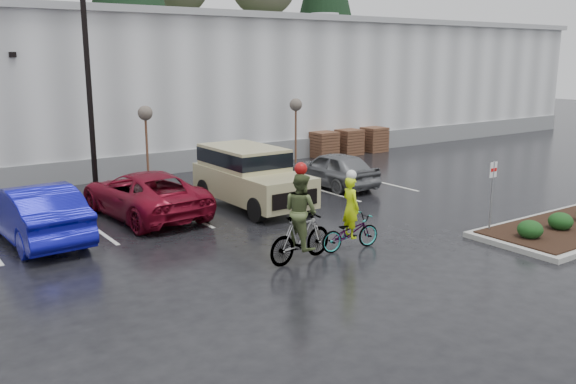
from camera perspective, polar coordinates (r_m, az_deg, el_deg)
ground at (r=16.03m, az=10.58°, el=-6.36°), size 120.00×120.00×0.00m
warehouse at (r=34.33m, az=-16.66°, el=9.59°), size 60.50×15.50×7.20m
wooded_ridge at (r=56.62m, az=-24.22°, el=9.35°), size 80.00×25.00×6.00m
lamppost at (r=23.56m, az=-18.41°, el=13.29°), size 0.50×1.00×9.22m
sapling_mid at (r=25.45m, az=-13.20°, el=6.82°), size 0.60×0.60×3.20m
sapling_east at (r=29.08m, az=0.74°, el=7.83°), size 0.60×0.60×3.20m
pallet_stack_a at (r=31.61m, az=3.35°, el=4.45°), size 1.20×1.20×1.35m
pallet_stack_b at (r=32.68m, az=5.70°, el=4.68°), size 1.20×1.20×1.35m
pallet_stack_c at (r=33.87m, az=8.02°, el=4.90°), size 1.20×1.20×1.35m
shrub_a at (r=18.34m, az=21.72°, el=-3.28°), size 0.70×0.70×0.52m
shrub_b at (r=19.58m, az=24.15°, el=-2.52°), size 0.70×0.70×0.52m
fire_lane_sign at (r=18.61m, az=18.56°, el=0.34°), size 0.30×0.05×2.20m
car_blue at (r=18.64m, az=-22.55°, el=-1.79°), size 2.02×5.09×1.65m
car_red at (r=20.42m, az=-13.35°, el=-0.17°), size 2.90×5.60×1.51m
suv_tan at (r=21.13m, az=-3.34°, el=1.35°), size 2.20×5.10×2.06m
car_grey at (r=24.51m, az=4.26°, el=2.16°), size 1.75×4.24×1.44m
cyclist_hivis at (r=16.55m, az=5.85°, el=-3.10°), size 1.87×0.79×2.20m
cyclist_olive at (r=15.49m, az=1.18°, el=-3.23°), size 2.04×1.01×2.57m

